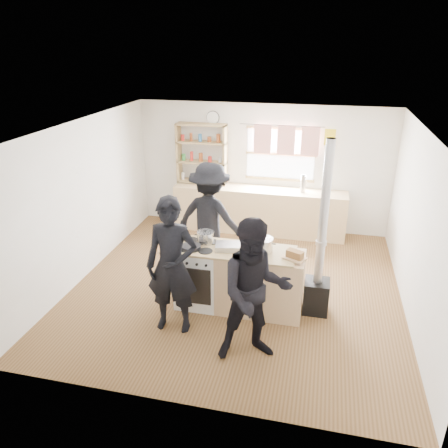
% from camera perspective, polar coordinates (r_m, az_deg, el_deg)
% --- Properties ---
extents(ground, '(5.00, 5.00, 0.01)m').
position_cam_1_polar(ground, '(6.99, 1.62, -8.17)').
color(ground, brown).
rests_on(ground, ground).
extents(back_counter, '(3.40, 0.55, 0.90)m').
position_cam_1_polar(back_counter, '(8.76, 4.57, 1.79)').
color(back_counter, '#D3B37F').
rests_on(back_counter, ground).
extents(shelving_unit, '(1.00, 0.28, 1.20)m').
position_cam_1_polar(shelving_unit, '(8.79, -2.93, 9.19)').
color(shelving_unit, tan).
rests_on(shelving_unit, back_counter).
extents(thermos, '(0.10, 0.10, 0.33)m').
position_cam_1_polar(thermos, '(8.49, 10.28, 5.18)').
color(thermos, silver).
rests_on(thermos, back_counter).
extents(cooking_island, '(1.97, 0.64, 0.93)m').
position_cam_1_polar(cooking_island, '(6.26, 1.95, -7.19)').
color(cooking_island, white).
rests_on(cooking_island, ground).
extents(skillet_greens, '(0.35, 0.35, 0.05)m').
position_cam_1_polar(skillet_greens, '(6.08, -4.31, -2.99)').
color(skillet_greens, black).
rests_on(skillet_greens, cooking_island).
extents(roast_tray, '(0.42, 0.31, 0.08)m').
position_cam_1_polar(roast_tray, '(6.04, 0.69, -2.93)').
color(roast_tray, silver).
rests_on(roast_tray, cooking_island).
extents(stockpot_stove, '(0.25, 0.25, 0.20)m').
position_cam_1_polar(stockpot_stove, '(6.21, -2.44, -1.75)').
color(stockpot_stove, silver).
rests_on(stockpot_stove, cooking_island).
extents(stockpot_counter, '(0.30, 0.30, 0.22)m').
position_cam_1_polar(stockpot_counter, '(5.98, 5.03, -2.73)').
color(stockpot_counter, silver).
rests_on(stockpot_counter, cooking_island).
extents(bread_board, '(0.34, 0.30, 0.12)m').
position_cam_1_polar(bread_board, '(5.85, 9.23, -4.07)').
color(bread_board, tan).
rests_on(bread_board, cooking_island).
extents(flue_heater, '(0.35, 0.35, 2.50)m').
position_cam_1_polar(flue_heater, '(6.22, 12.23, -6.00)').
color(flue_heater, black).
rests_on(flue_heater, ground).
extents(person_near_left, '(0.70, 0.48, 1.86)m').
position_cam_1_polar(person_near_left, '(5.66, -6.82, -5.50)').
color(person_near_left, black).
rests_on(person_near_left, ground).
extents(person_near_right, '(1.06, 0.94, 1.81)m').
position_cam_1_polar(person_near_right, '(5.15, 4.05, -8.83)').
color(person_near_right, black).
rests_on(person_near_right, ground).
extents(person_far, '(1.31, 0.91, 1.85)m').
position_cam_1_polar(person_far, '(7.11, -1.82, 0.77)').
color(person_far, black).
rests_on(person_far, ground).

